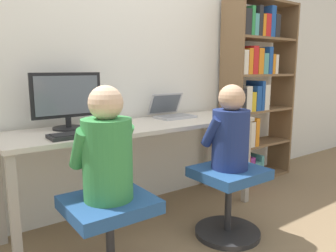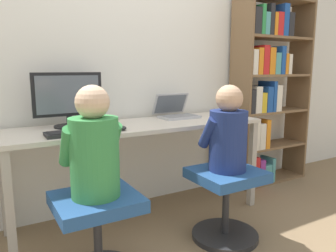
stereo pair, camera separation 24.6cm
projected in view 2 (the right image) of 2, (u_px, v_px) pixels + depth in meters
ground_plane at (158, 233)px, 2.39m from camera, size 14.00×14.00×0.00m
wall_back at (120, 55)px, 2.71m from camera, size 10.00×0.05×2.60m
desk at (140, 134)px, 2.52m from camera, size 1.98×0.58×0.77m
desktop_monitor at (68, 100)px, 2.32m from camera, size 0.49×0.22×0.39m
laptop at (176, 112)px, 2.82m from camera, size 0.32×0.30×0.20m
keyboard at (79, 132)px, 2.11m from camera, size 0.42×0.16×0.03m
computer_mouse_by_keyboard at (121, 128)px, 2.25m from camera, size 0.07×0.09×0.03m
office_chair_left at (98, 230)px, 1.83m from camera, size 0.47×0.47×0.50m
office_chair_right at (226, 198)px, 2.28m from camera, size 0.47×0.47×0.50m
person_at_monitor at (94, 148)px, 1.75m from camera, size 0.32×0.29×0.61m
person_at_laptop at (228, 133)px, 2.21m from camera, size 0.31×0.28×0.58m
bookshelf at (265, 91)px, 3.30m from camera, size 0.87×0.30×1.87m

